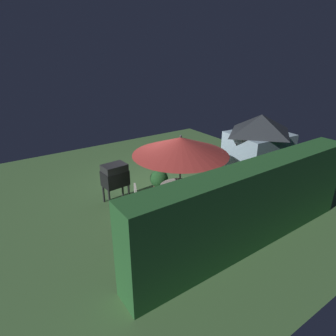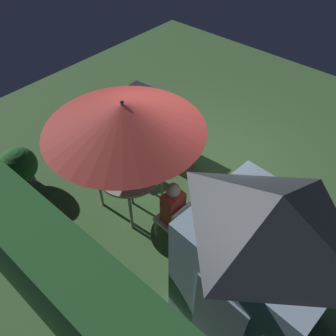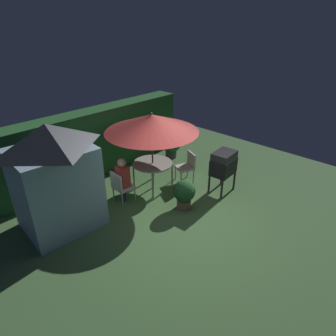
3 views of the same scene
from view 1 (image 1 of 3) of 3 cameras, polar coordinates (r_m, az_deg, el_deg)
ground_plane at (r=9.41m, az=-0.98°, el=-4.09°), size 11.00×11.00×0.00m
hedge_backdrop at (r=6.66m, az=16.06°, el=-7.43°), size 6.27×0.68×2.00m
garden_shed at (r=9.07m, az=17.30°, el=2.52°), size 1.84×1.64×2.50m
patio_table at (r=7.78m, az=2.38°, el=-4.17°), size 1.10×1.10×0.80m
patio_umbrella at (r=7.31m, az=2.53°, el=4.42°), size 2.50×2.50×2.24m
bbq_grill at (r=8.39m, az=-10.52°, el=-1.56°), size 0.74×0.55×1.20m
chair_near_shed at (r=8.48m, az=8.60°, el=-3.60°), size 0.49×0.48×0.90m
chair_far_side at (r=7.74m, az=-5.51°, el=-6.14°), size 0.61×0.61×0.90m
potted_plant_by_shed at (r=8.95m, az=-1.78°, el=-2.44°), size 0.57×0.57×0.78m
potted_plant_by_grill at (r=6.29m, az=-6.05°, el=-13.98°), size 0.68×0.68×0.88m
person_in_red at (r=8.32m, az=8.25°, el=-2.11°), size 0.26×0.35×1.26m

